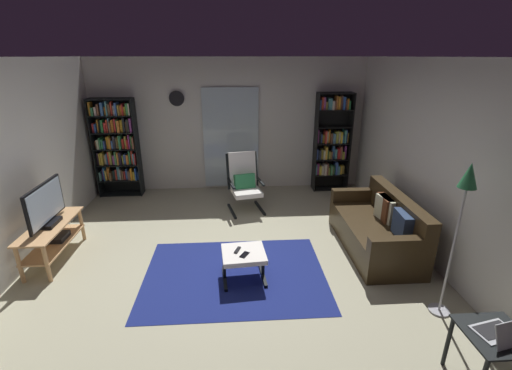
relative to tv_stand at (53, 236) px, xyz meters
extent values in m
plane|color=#A8A486|center=(2.38, -0.27, -0.34)|extent=(7.02, 7.02, 0.00)
cube|color=silver|center=(2.38, 2.63, 0.96)|extent=(5.60, 0.06, 2.60)
cube|color=silver|center=(5.08, -0.27, 0.96)|extent=(0.06, 6.00, 2.60)
cube|color=silver|center=(2.40, 2.57, 0.71)|extent=(1.10, 0.01, 2.00)
cube|color=navy|center=(2.43, -0.55, -0.34)|extent=(2.27, 1.68, 0.01)
cube|color=tan|center=(0.00, -0.02, 0.17)|extent=(0.42, 1.15, 0.02)
cube|color=tan|center=(0.00, -0.02, -0.11)|extent=(0.38, 1.09, 0.02)
cylinder|color=tan|center=(0.16, -0.54, -0.09)|extent=(0.05, 0.05, 0.50)
cylinder|color=tan|center=(0.16, 0.51, -0.09)|extent=(0.05, 0.05, 0.50)
cylinder|color=tan|center=(-0.16, -0.54, -0.09)|extent=(0.05, 0.05, 0.50)
cylinder|color=tan|center=(-0.16, 0.51, -0.09)|extent=(0.05, 0.05, 0.50)
cube|color=black|center=(0.00, 0.08, -0.06)|extent=(0.25, 0.28, 0.07)
cube|color=black|center=(0.00, -0.02, 0.21)|extent=(0.20, 0.32, 0.05)
cube|color=black|center=(0.00, -0.02, 0.49)|extent=(0.04, 0.87, 0.51)
cube|color=silver|center=(0.02, -0.02, 0.49)|extent=(0.01, 0.82, 0.46)
cube|color=black|center=(-0.19, 2.35, 0.60)|extent=(0.02, 0.30, 1.89)
cube|color=black|center=(0.60, 2.35, 0.60)|extent=(0.02, 0.30, 1.89)
cube|color=black|center=(0.21, 2.49, 0.60)|extent=(0.81, 0.02, 1.89)
cube|color=black|center=(0.21, 2.35, -0.33)|extent=(0.78, 0.28, 0.02)
cube|color=black|center=(0.21, 2.35, -0.03)|extent=(0.78, 0.28, 0.02)
cube|color=black|center=(0.21, 2.35, 0.29)|extent=(0.78, 0.28, 0.02)
cube|color=black|center=(0.21, 2.35, 0.60)|extent=(0.78, 0.28, 0.02)
cube|color=black|center=(0.21, 2.35, 0.92)|extent=(0.78, 0.28, 0.02)
cube|color=black|center=(0.21, 2.35, 1.23)|extent=(0.78, 0.28, 0.02)
cube|color=black|center=(0.21, 2.35, 1.53)|extent=(0.78, 0.28, 0.02)
cube|color=#5C9B8E|center=(-0.16, 2.36, 0.06)|extent=(0.03, 0.24, 0.17)
cube|color=purple|center=(-0.11, 2.37, 0.09)|extent=(0.02, 0.13, 0.21)
cube|color=#2C65A7|center=(-0.08, 2.33, 0.11)|extent=(0.02, 0.17, 0.26)
cube|color=gold|center=(-0.05, 2.34, 0.08)|extent=(0.03, 0.17, 0.20)
cube|color=orange|center=(-0.01, 2.35, 0.11)|extent=(0.04, 0.10, 0.26)
cube|color=brown|center=(0.04, 2.35, 0.06)|extent=(0.04, 0.23, 0.16)
cube|color=#192F30|center=(0.09, 2.36, 0.08)|extent=(0.04, 0.14, 0.19)
cube|color=red|center=(0.14, 2.37, 0.09)|extent=(0.02, 0.19, 0.21)
cube|color=teal|center=(0.18, 2.37, 0.11)|extent=(0.04, 0.14, 0.26)
cube|color=beige|center=(0.22, 2.36, 0.09)|extent=(0.02, 0.18, 0.22)
cube|color=brown|center=(0.26, 2.36, 0.07)|extent=(0.03, 0.16, 0.18)
cube|color=red|center=(0.30, 2.34, 0.06)|extent=(0.03, 0.10, 0.16)
cube|color=#3962B7|center=(0.34, 2.37, 0.09)|extent=(0.04, 0.14, 0.21)
cube|color=brown|center=(0.39, 2.35, 0.07)|extent=(0.04, 0.20, 0.18)
cube|color=orange|center=(0.44, 2.35, 0.10)|extent=(0.03, 0.24, 0.24)
cube|color=gold|center=(0.49, 2.34, 0.07)|extent=(0.04, 0.19, 0.17)
cube|color=blue|center=(0.53, 2.34, 0.10)|extent=(0.02, 0.23, 0.25)
cube|color=#335FAC|center=(0.56, 2.36, 0.06)|extent=(0.03, 0.17, 0.15)
cube|color=#251A2D|center=(-0.15, 2.34, 0.42)|extent=(0.04, 0.13, 0.24)
cube|color=gold|center=(-0.12, 2.34, 0.41)|extent=(0.03, 0.16, 0.23)
cube|color=gold|center=(-0.07, 2.36, 0.42)|extent=(0.03, 0.24, 0.25)
cube|color=beige|center=(-0.03, 2.36, 0.39)|extent=(0.03, 0.10, 0.18)
cube|color=#376DAC|center=(0.01, 2.33, 0.40)|extent=(0.02, 0.11, 0.21)
cube|color=red|center=(0.05, 2.34, 0.42)|extent=(0.03, 0.13, 0.25)
cube|color=olive|center=(0.08, 2.35, 0.43)|extent=(0.04, 0.16, 0.27)
cube|color=#9A4694|center=(0.14, 2.33, 0.39)|extent=(0.04, 0.12, 0.18)
cube|color=#448F53|center=(0.18, 2.36, 0.43)|extent=(0.03, 0.23, 0.27)
cube|color=orange|center=(0.23, 2.34, 0.42)|extent=(0.02, 0.22, 0.25)
cube|color=#241C30|center=(0.26, 2.35, 0.41)|extent=(0.04, 0.17, 0.24)
cube|color=olive|center=(0.31, 2.35, 0.38)|extent=(0.02, 0.12, 0.17)
cube|color=#375AB2|center=(0.35, 2.36, 0.39)|extent=(0.04, 0.17, 0.20)
cube|color=orange|center=(0.40, 2.33, 0.39)|extent=(0.04, 0.14, 0.19)
cube|color=#2E8747|center=(0.44, 2.36, 0.42)|extent=(0.03, 0.16, 0.26)
cube|color=#CF3D2E|center=(0.48, 2.37, 0.43)|extent=(0.03, 0.15, 0.26)
cube|color=teal|center=(0.51, 2.35, 0.40)|extent=(0.03, 0.18, 0.21)
cube|color=#D8383A|center=(0.55, 2.33, 0.40)|extent=(0.02, 0.17, 0.22)
cube|color=brown|center=(-0.15, 2.37, 0.69)|extent=(0.03, 0.15, 0.15)
cube|color=beige|center=(-0.10, 2.35, 0.70)|extent=(0.04, 0.24, 0.18)
cube|color=#338850|center=(-0.07, 2.35, 0.72)|extent=(0.02, 0.22, 0.22)
cube|color=#307F51|center=(-0.03, 2.36, 0.70)|extent=(0.04, 0.23, 0.18)
cube|color=#3957AF|center=(0.02, 2.34, 0.69)|extent=(0.02, 0.22, 0.16)
cube|color=orange|center=(0.06, 2.37, 0.72)|extent=(0.03, 0.15, 0.23)
cube|color=gold|center=(0.09, 2.33, 0.73)|extent=(0.02, 0.14, 0.24)
cube|color=orange|center=(0.12, 2.35, 0.72)|extent=(0.03, 0.23, 0.21)
cube|color=#3E66AA|center=(0.16, 2.35, 0.69)|extent=(0.03, 0.19, 0.16)
cube|color=#262830|center=(0.20, 2.34, 0.73)|extent=(0.04, 0.20, 0.25)
cube|color=brown|center=(0.24, 2.33, 0.72)|extent=(0.03, 0.14, 0.21)
cube|color=gold|center=(0.28, 2.35, 0.73)|extent=(0.02, 0.15, 0.25)
cube|color=#32894F|center=(0.31, 2.33, 0.74)|extent=(0.03, 0.23, 0.26)
cube|color=red|center=(0.35, 2.34, 0.70)|extent=(0.04, 0.15, 0.19)
cube|color=#AA9D3A|center=(0.40, 2.36, 0.73)|extent=(0.03, 0.19, 0.24)
cube|color=red|center=(0.44, 2.34, 0.69)|extent=(0.02, 0.21, 0.17)
cube|color=#9A3485|center=(0.47, 2.36, 0.74)|extent=(0.02, 0.23, 0.27)
cube|color=#38863B|center=(0.51, 2.33, 0.73)|extent=(0.03, 0.13, 0.24)
cube|color=brown|center=(0.55, 2.33, 0.72)|extent=(0.03, 0.22, 0.22)
cube|color=red|center=(-0.15, 2.37, 1.01)|extent=(0.04, 0.18, 0.17)
cube|color=#2954AE|center=(-0.11, 2.34, 1.01)|extent=(0.03, 0.18, 0.16)
cube|color=orange|center=(-0.07, 2.36, 1.04)|extent=(0.02, 0.13, 0.23)
cube|color=black|center=(-0.03, 2.37, 1.03)|extent=(0.04, 0.11, 0.22)
cube|color=#2C8B42|center=(0.02, 2.35, 1.04)|extent=(0.04, 0.19, 0.23)
cube|color=red|center=(0.07, 2.36, 1.02)|extent=(0.04, 0.20, 0.19)
cube|color=red|center=(0.11, 2.35, 1.04)|extent=(0.03, 0.17, 0.23)
cube|color=teal|center=(0.14, 2.35, 1.06)|extent=(0.02, 0.14, 0.26)
cube|color=brown|center=(0.17, 2.35, 1.03)|extent=(0.03, 0.23, 0.21)
cube|color=orange|center=(0.20, 2.34, 1.04)|extent=(0.04, 0.14, 0.23)
cube|color=red|center=(0.25, 2.36, 1.05)|extent=(0.03, 0.15, 0.25)
cube|color=#378E42|center=(0.28, 2.35, 1.04)|extent=(0.02, 0.14, 0.23)
cube|color=orange|center=(0.32, 2.34, 1.03)|extent=(0.04, 0.22, 0.22)
cube|color=gold|center=(0.37, 2.34, 1.04)|extent=(0.04, 0.12, 0.23)
cube|color=black|center=(0.42, 2.36, 1.06)|extent=(0.04, 0.20, 0.27)
cube|color=brown|center=(0.46, 2.35, 1.02)|extent=(0.02, 0.15, 0.20)
cube|color=#282C22|center=(0.49, 2.34, 1.05)|extent=(0.04, 0.22, 0.24)
cube|color=#8D3F8F|center=(0.54, 2.34, 1.06)|extent=(0.04, 0.21, 0.26)
cube|color=orange|center=(-0.15, 2.33, 1.36)|extent=(0.03, 0.16, 0.24)
cube|color=#358151|center=(-0.10, 2.33, 1.32)|extent=(0.04, 0.23, 0.15)
cube|color=beige|center=(-0.05, 2.36, 1.32)|extent=(0.04, 0.24, 0.16)
cube|color=brown|center=(-0.01, 2.33, 1.34)|extent=(0.03, 0.17, 0.21)
cube|color=#26242B|center=(0.03, 2.35, 1.35)|extent=(0.02, 0.14, 0.22)
cube|color=#3965A2|center=(0.07, 2.33, 1.36)|extent=(0.04, 0.20, 0.24)
cube|color=orange|center=(0.12, 2.35, 1.32)|extent=(0.04, 0.15, 0.16)
cube|color=teal|center=(0.15, 2.34, 1.37)|extent=(0.02, 0.23, 0.26)
cube|color=brown|center=(0.19, 2.33, 1.34)|extent=(0.04, 0.16, 0.21)
cube|color=red|center=(0.23, 2.33, 1.36)|extent=(0.03, 0.11, 0.25)
cube|color=beige|center=(0.27, 2.36, 1.33)|extent=(0.03, 0.18, 0.17)
cube|color=#385CA6|center=(0.31, 2.35, 1.36)|extent=(0.04, 0.23, 0.23)
cube|color=#A88E38|center=(0.36, 2.35, 1.34)|extent=(0.03, 0.22, 0.19)
cube|color=orange|center=(0.40, 2.36, 1.33)|extent=(0.04, 0.17, 0.18)
cube|color=red|center=(0.44, 2.34, 1.35)|extent=(0.02, 0.21, 0.22)
cube|color=gold|center=(0.46, 2.35, 1.32)|extent=(0.03, 0.16, 0.15)
cube|color=#3B8C45|center=(0.51, 2.34, 1.35)|extent=(0.04, 0.18, 0.22)
cube|color=beige|center=(0.55, 2.33, 1.35)|extent=(0.03, 0.20, 0.22)
cube|color=black|center=(4.07, 2.37, 0.64)|extent=(0.02, 0.30, 1.96)
cube|color=black|center=(4.75, 2.37, 0.64)|extent=(0.02, 0.30, 1.96)
cube|color=black|center=(4.41, 2.51, 0.64)|extent=(0.70, 0.02, 1.96)
cube|color=black|center=(4.41, 2.37, -0.33)|extent=(0.66, 0.28, 0.02)
cube|color=black|center=(4.41, 2.37, -0.01)|extent=(0.66, 0.28, 0.02)
cube|color=black|center=(4.41, 2.37, 0.31)|extent=(0.66, 0.28, 0.02)
cube|color=black|center=(4.41, 2.37, 0.64)|extent=(0.66, 0.28, 0.02)
cube|color=black|center=(4.41, 2.37, 0.97)|extent=(0.66, 0.28, 0.02)
cube|color=black|center=(4.41, 2.37, 1.29)|extent=(0.66, 0.28, 0.02)
cube|color=black|center=(4.41, 2.37, 1.60)|extent=(0.66, 0.28, 0.02)
cube|color=teal|center=(4.11, 2.36, 0.10)|extent=(0.03, 0.17, 0.21)
cube|color=#9C3784|center=(4.15, 2.38, 0.11)|extent=(0.04, 0.15, 0.23)
cube|color=gold|center=(4.19, 2.39, 0.09)|extent=(0.04, 0.23, 0.19)
cube|color=beige|center=(4.24, 2.37, 0.09)|extent=(0.04, 0.20, 0.19)
cube|color=beige|center=(4.29, 2.37, 0.11)|extent=(0.04, 0.24, 0.23)
cube|color=brown|center=(4.33, 2.37, 0.12)|extent=(0.02, 0.24, 0.25)
cube|color=#92A039|center=(4.37, 2.38, 0.07)|extent=(0.03, 0.21, 0.16)
cube|color=#428B53|center=(4.42, 2.35, 0.09)|extent=(0.04, 0.21, 0.20)
cube|color=brown|center=(4.45, 2.35, 0.07)|extent=(0.02, 0.14, 0.16)
cube|color=#3A893F|center=(4.48, 2.36, 0.08)|extent=(0.03, 0.12, 0.17)
cube|color=#3656A4|center=(4.52, 2.38, 0.13)|extent=(0.04, 0.23, 0.26)
cube|color=teal|center=(4.57, 2.38, 0.08)|extent=(0.04, 0.22, 0.17)
cube|color=gold|center=(4.62, 2.36, 0.08)|extent=(0.04, 0.14, 0.18)
cube|color=#A28839|center=(4.68, 2.39, 0.08)|extent=(0.04, 0.12, 0.17)
cube|color=#3D59B3|center=(4.11, 2.35, 0.42)|extent=(0.03, 0.16, 0.21)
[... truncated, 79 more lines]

